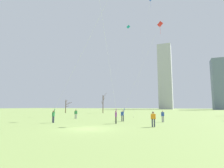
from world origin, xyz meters
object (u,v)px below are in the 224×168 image
object	(u,v)px
bystander_strolling_midfield	(163,116)
bystander_far_off_by_trees	(153,118)
bystander_watching_nearby	(76,114)
distant_kite_high_overhead_teal	(126,35)
kite_flyer_far_back_orange	(68,84)
kite_flyer_foreground_right_red	(127,105)
bare_tree_left_of_center	(66,106)
bare_tree_rightmost	(103,103)
kite_flyer_foreground_left_purple	(113,98)
distant_kite_drifting_left_blue	(149,12)

from	to	relation	value
bystander_strolling_midfield	bystander_far_off_by_trees	distance (m)	6.47
bystander_watching_nearby	distant_kite_high_overhead_teal	distance (m)	26.92
kite_flyer_far_back_orange	kite_flyer_foreground_right_red	distance (m)	9.04
bare_tree_left_of_center	distant_kite_high_overhead_teal	bearing A→B (deg)	-15.93
bystander_far_off_by_trees	distant_kite_high_overhead_teal	size ratio (longest dim) A/B	0.07
distant_kite_high_overhead_teal	bare_tree_rightmost	size ratio (longest dim) A/B	3.75
kite_flyer_far_back_orange	distant_kite_high_overhead_teal	world-z (taller)	distant_kite_high_overhead_teal
kite_flyer_far_back_orange	bare_tree_rightmost	size ratio (longest dim) A/B	3.01
bystander_watching_nearby	bystander_strolling_midfield	xyz separation A→B (m)	(15.16, -1.68, 0.00)
bystander_watching_nearby	bystander_far_off_by_trees	distance (m)	17.02
kite_flyer_foreground_left_purple	bystander_watching_nearby	xyz separation A→B (m)	(-9.97, 7.05, -2.27)
bare_tree_rightmost	distant_kite_high_overhead_teal	bearing A→B (deg)	-39.35
distant_kite_high_overhead_teal	kite_flyer_foreground_right_red	bearing A→B (deg)	-72.59
kite_flyer_foreground_left_purple	kite_flyer_far_back_orange	xyz separation A→B (m)	(-5.31, -1.91, 1.72)
bystander_strolling_midfield	distant_kite_high_overhead_teal	world-z (taller)	distant_kite_high_overhead_teal
kite_flyer_foreground_right_red	bare_tree_rightmost	world-z (taller)	kite_flyer_foreground_right_red
bystander_watching_nearby	distant_kite_drifting_left_blue	xyz separation A→B (m)	(11.72, 9.02, 21.37)
distant_kite_high_overhead_teal	bare_tree_left_of_center	world-z (taller)	distant_kite_high_overhead_teal
bystander_strolling_midfield	bare_tree_left_of_center	xyz separation A→B (m)	(-34.79, 25.62, 1.47)
bystander_strolling_midfield	distant_kite_high_overhead_teal	bearing A→B (deg)	120.46
kite_flyer_foreground_left_purple	kite_flyer_far_back_orange	bearing A→B (deg)	-160.22
kite_flyer_foreground_left_purple	distant_kite_drifting_left_blue	world-z (taller)	distant_kite_drifting_left_blue
bare_tree_left_of_center	bystander_strolling_midfield	bearing A→B (deg)	-36.37
kite_flyer_far_back_orange	bystander_far_off_by_trees	bearing A→B (deg)	4.51
kite_flyer_far_back_orange	bare_tree_rightmost	bearing A→B (deg)	108.14
bystander_far_off_by_trees	distant_kite_drifting_left_blue	distance (m)	27.59
distant_kite_high_overhead_teal	distant_kite_drifting_left_blue	xyz separation A→B (m)	(7.64, -8.16, 1.04)
bare_tree_rightmost	kite_flyer_foreground_left_purple	bearing A→B (deg)	-63.14
bystander_far_off_by_trees	distant_kite_high_overhead_teal	distance (m)	34.24
distant_kite_drifting_left_blue	kite_flyer_foreground_left_purple	bearing A→B (deg)	-96.20
distant_kite_high_overhead_teal	distant_kite_drifting_left_blue	world-z (taller)	distant_kite_drifting_left_blue
kite_flyer_foreground_left_purple	bystander_watching_nearby	size ratio (longest dim) A/B	12.41
distant_kite_high_overhead_teal	bare_tree_rightmost	xyz separation A→B (m)	(-10.90, 8.94, -17.97)
bystander_far_off_by_trees	distant_kite_drifting_left_blue	bearing A→B (deg)	100.66
bare_tree_rightmost	bystander_strolling_midfield	bearing A→B (deg)	-51.65
kite_flyer_far_back_orange	bystander_strolling_midfield	xyz separation A→B (m)	(10.50, 7.28, -3.99)
kite_flyer_foreground_right_red	distant_kite_drifting_left_blue	bearing A→B (deg)	82.16
bystander_watching_nearby	bare_tree_left_of_center	bearing A→B (deg)	129.34
bystander_watching_nearby	kite_flyer_foreground_right_red	bearing A→B (deg)	-12.43
bystander_watching_nearby	bare_tree_rightmost	distance (m)	27.09
kite_flyer_foreground_right_red	bystander_watching_nearby	distance (m)	10.51
kite_flyer_far_back_orange	distant_kite_high_overhead_teal	distance (m)	30.82
kite_flyer_foreground_left_purple	bystander_strolling_midfield	size ratio (longest dim) A/B	12.41
kite_flyer_foreground_right_red	bystander_watching_nearby	bearing A→B (deg)	167.57
bystander_far_off_by_trees	distant_kite_drifting_left_blue	size ratio (longest dim) A/B	0.06
distant_kite_high_overhead_teal	distant_kite_drifting_left_blue	size ratio (longest dim) A/B	0.95
distant_kite_high_overhead_teal	bare_tree_left_of_center	xyz separation A→B (m)	(-23.70, 6.77, -18.85)
kite_flyer_far_back_orange	bare_tree_left_of_center	distance (m)	40.98
kite_flyer_foreground_left_purple	distant_kite_high_overhead_teal	size ratio (longest dim) A/B	0.83
kite_flyer_far_back_orange	distant_kite_high_overhead_teal	bearing A→B (deg)	91.29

